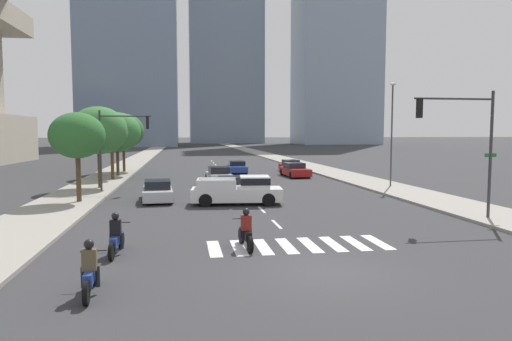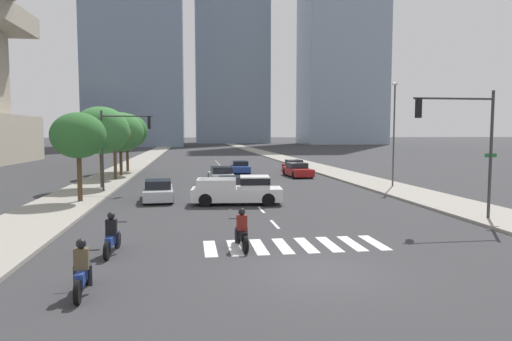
{
  "view_description": "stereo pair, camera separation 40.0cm",
  "coord_description": "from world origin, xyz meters",
  "px_view_note": "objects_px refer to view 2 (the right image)",
  "views": [
    {
      "loc": [
        -4.23,
        -12.96,
        4.22
      ],
      "look_at": [
        0.0,
        13.32,
        2.0
      ],
      "focal_mm": 31.86,
      "sensor_mm": 36.0,
      "label": 1
    },
    {
      "loc": [
        -3.84,
        -13.02,
        4.22
      ],
      "look_at": [
        0.0,
        13.32,
        2.0
      ],
      "focal_mm": 31.86,
      "sensor_mm": 36.0,
      "label": 2
    }
  ],
  "objects_px": {
    "sedan_red_0": "(297,170)",
    "traffic_signal_far": "(121,136)",
    "sedan_silver_1": "(221,175)",
    "traffic_signal_near": "(464,132)",
    "motorcycle_trailing": "(241,232)",
    "motorcycle_third": "(112,237)",
    "sedan_blue_5": "(240,167)",
    "sedan_red_3": "(294,166)",
    "street_tree_fifth": "(127,131)",
    "street_tree_nearest": "(78,136)",
    "sedan_white_4": "(230,185)",
    "pickup_truck": "(241,191)",
    "street_tree_second": "(101,131)",
    "street_tree_fourth": "(120,132)",
    "street_lamp_east": "(394,127)",
    "sedan_silver_2": "(158,191)",
    "street_tree_third": "(114,134)",
    "motorcycle_lead": "(82,272)"
  },
  "relations": [
    {
      "from": "traffic_signal_near",
      "to": "street_tree_fifth",
      "type": "bearing_deg",
      "value": -56.99
    },
    {
      "from": "sedan_red_0",
      "to": "sedan_red_3",
      "type": "xyz_separation_m",
      "value": [
        1.05,
        5.83,
        -0.04
      ]
    },
    {
      "from": "motorcycle_trailing",
      "to": "sedan_silver_1",
      "type": "relative_size",
      "value": 0.48
    },
    {
      "from": "motorcycle_third",
      "to": "street_tree_second",
      "type": "height_order",
      "value": "street_tree_second"
    },
    {
      "from": "street_tree_fourth",
      "to": "pickup_truck",
      "type": "bearing_deg",
      "value": -62.34
    },
    {
      "from": "sedan_silver_2",
      "to": "pickup_truck",
      "type": "bearing_deg",
      "value": -117.64
    },
    {
      "from": "pickup_truck",
      "to": "street_tree_nearest",
      "type": "bearing_deg",
      "value": 175.48
    },
    {
      "from": "sedan_silver_1",
      "to": "sedan_white_4",
      "type": "relative_size",
      "value": 1.0
    },
    {
      "from": "traffic_signal_near",
      "to": "street_tree_nearest",
      "type": "distance_m",
      "value": 20.98
    },
    {
      "from": "motorcycle_lead",
      "to": "motorcycle_third",
      "type": "height_order",
      "value": "same"
    },
    {
      "from": "sedan_silver_1",
      "to": "street_tree_nearest",
      "type": "distance_m",
      "value": 14.23
    },
    {
      "from": "motorcycle_lead",
      "to": "pickup_truck",
      "type": "relative_size",
      "value": 0.39
    },
    {
      "from": "sedan_red_0",
      "to": "street_tree_fourth",
      "type": "height_order",
      "value": "street_tree_fourth"
    },
    {
      "from": "traffic_signal_far",
      "to": "street_tree_nearest",
      "type": "xyz_separation_m",
      "value": [
        -1.7,
        -5.15,
        0.07
      ]
    },
    {
      "from": "motorcycle_trailing",
      "to": "street_lamp_east",
      "type": "bearing_deg",
      "value": -44.37
    },
    {
      "from": "sedan_blue_5",
      "to": "street_tree_fifth",
      "type": "distance_m",
      "value": 12.47
    },
    {
      "from": "sedan_silver_1",
      "to": "traffic_signal_near",
      "type": "distance_m",
      "value": 21.71
    },
    {
      "from": "motorcycle_trailing",
      "to": "motorcycle_third",
      "type": "relative_size",
      "value": 0.93
    },
    {
      "from": "street_tree_third",
      "to": "sedan_silver_2",
      "type": "bearing_deg",
      "value": -70.09
    },
    {
      "from": "street_tree_second",
      "to": "street_tree_third",
      "type": "height_order",
      "value": "street_tree_second"
    },
    {
      "from": "motorcycle_third",
      "to": "sedan_red_3",
      "type": "xyz_separation_m",
      "value": [
        14.01,
        32.27,
        -0.0
      ]
    },
    {
      "from": "street_lamp_east",
      "to": "street_tree_nearest",
      "type": "xyz_separation_m",
      "value": [
        -21.83,
        -4.47,
        -0.62
      ]
    },
    {
      "from": "sedan_red_0",
      "to": "traffic_signal_far",
      "type": "height_order",
      "value": "traffic_signal_far"
    },
    {
      "from": "sedan_silver_1",
      "to": "street_tree_second",
      "type": "distance_m",
      "value": 10.43
    },
    {
      "from": "sedan_red_0",
      "to": "street_tree_second",
      "type": "xyz_separation_m",
      "value": [
        -16.77,
        -7.5,
        3.77
      ]
    },
    {
      "from": "sedan_white_4",
      "to": "street_lamp_east",
      "type": "bearing_deg",
      "value": -80.74
    },
    {
      "from": "motorcycle_trailing",
      "to": "sedan_white_4",
      "type": "height_order",
      "value": "motorcycle_trailing"
    },
    {
      "from": "sedan_white_4",
      "to": "street_tree_third",
      "type": "relative_size",
      "value": 0.83
    },
    {
      "from": "motorcycle_trailing",
      "to": "street_tree_fifth",
      "type": "relative_size",
      "value": 0.34
    },
    {
      "from": "street_lamp_east",
      "to": "sedan_silver_1",
      "type": "bearing_deg",
      "value": 155.04
    },
    {
      "from": "street_tree_second",
      "to": "street_tree_third",
      "type": "relative_size",
      "value": 1.16
    },
    {
      "from": "sedan_blue_5",
      "to": "street_tree_fourth",
      "type": "relative_size",
      "value": 0.76
    },
    {
      "from": "street_tree_fifth",
      "to": "traffic_signal_far",
      "type": "bearing_deg",
      "value": -83.89
    },
    {
      "from": "traffic_signal_far",
      "to": "street_tree_nearest",
      "type": "bearing_deg",
      "value": -108.29
    },
    {
      "from": "motorcycle_third",
      "to": "sedan_white_4",
      "type": "relative_size",
      "value": 0.52
    },
    {
      "from": "pickup_truck",
      "to": "sedan_red_3",
      "type": "relative_size",
      "value": 1.24
    },
    {
      "from": "motorcycle_trailing",
      "to": "motorcycle_third",
      "type": "bearing_deg",
      "value": 86.82
    },
    {
      "from": "sedan_blue_5",
      "to": "sedan_red_3",
      "type": "bearing_deg",
      "value": 98.88
    },
    {
      "from": "sedan_red_0",
      "to": "sedan_silver_1",
      "type": "xyz_separation_m",
      "value": [
        -7.67,
        -4.06,
        -0.0
      ]
    },
    {
      "from": "street_lamp_east",
      "to": "motorcycle_third",
      "type": "bearing_deg",
      "value": -137.6
    },
    {
      "from": "motorcycle_third",
      "to": "street_tree_second",
      "type": "xyz_separation_m",
      "value": [
        -3.8,
        18.95,
        3.8
      ]
    },
    {
      "from": "motorcycle_lead",
      "to": "street_tree_third",
      "type": "distance_m",
      "value": 29.51
    },
    {
      "from": "pickup_truck",
      "to": "street_tree_second",
      "type": "bearing_deg",
      "value": 143.21
    },
    {
      "from": "sedan_red_0",
      "to": "street_tree_fifth",
      "type": "relative_size",
      "value": 0.81
    },
    {
      "from": "pickup_truck",
      "to": "sedan_blue_5",
      "type": "relative_size",
      "value": 1.2
    },
    {
      "from": "traffic_signal_far",
      "to": "street_lamp_east",
      "type": "xyz_separation_m",
      "value": [
        20.12,
        -0.69,
        0.69
      ]
    },
    {
      "from": "motorcycle_third",
      "to": "street_tree_fifth",
      "type": "relative_size",
      "value": 0.37
    },
    {
      "from": "sedan_red_0",
      "to": "street_tree_second",
      "type": "relative_size",
      "value": 0.81
    },
    {
      "from": "sedan_red_3",
      "to": "traffic_signal_far",
      "type": "relative_size",
      "value": 0.78
    },
    {
      "from": "motorcycle_third",
      "to": "street_tree_third",
      "type": "distance_m",
      "value": 25.62
    }
  ]
}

